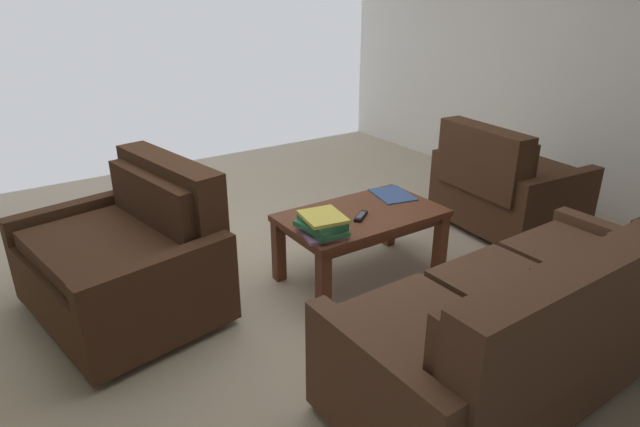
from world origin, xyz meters
The scene contains 9 objects.
ground_plane centered at (0.00, 0.00, 0.00)m, with size 5.59×5.79×0.01m, color #B7A88E.
wall_left centered at (-2.79, 0.00, 1.31)m, with size 0.12×5.79×2.63m, color white.
sofa_main centered at (-0.36, 1.46, 0.36)m, with size 1.87×0.85×0.84m.
loveseat_near centered at (0.97, -0.24, 0.36)m, with size 1.05×1.25×0.88m.
coffee_table centered at (-0.38, 0.17, 0.39)m, with size 1.03×0.60×0.46m.
armchair_side centered at (-1.76, 0.20, 0.36)m, with size 0.88×1.02×0.86m.
book_stack centered at (0.01, 0.30, 0.52)m, with size 0.28×0.31×0.12m.
tv_remote centered at (-0.33, 0.24, 0.47)m, with size 0.16×0.13×0.02m.
loose_magazine centered at (-0.75, 0.05, 0.46)m, with size 0.23×0.31×0.01m, color #385693.
Camera 1 is at (1.59, 2.65, 1.79)m, focal length 30.22 mm.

